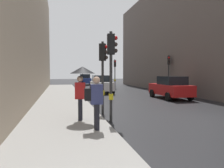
# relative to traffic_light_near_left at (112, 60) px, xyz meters

# --- Properties ---
(ground_plane) EXTENTS (120.00, 120.00, 0.00)m
(ground_plane) POSITION_rel_traffic_light_near_left_xyz_m (4.21, -0.42, -2.58)
(ground_plane) COLOR black
(sidewalk_kerb) EXTENTS (3.29, 40.00, 0.16)m
(sidewalk_kerb) POSITION_rel_traffic_light_near_left_xyz_m (-1.97, 5.58, -2.50)
(sidewalk_kerb) COLOR gray
(sidewalk_kerb) RESTS_ON ground
(building_facade_right) EXTENTS (12.00, 34.28, 12.10)m
(building_facade_right) POSITION_rel_traffic_light_near_left_xyz_m (14.74, 11.19, 3.47)
(building_facade_right) COLOR #5B514C
(building_facade_right) RESTS_ON ground
(traffic_light_near_left) EXTENTS (0.44, 0.27, 3.74)m
(traffic_light_near_left) POSITION_rel_traffic_light_near_left_xyz_m (0.00, 0.00, 0.00)
(traffic_light_near_left) COLOR #2D2D2D
(traffic_light_near_left) RESTS_ON ground
(traffic_light_mid_street) EXTENTS (0.33, 0.45, 3.78)m
(traffic_light_mid_street) POSITION_rel_traffic_light_near_left_xyz_m (8.43, 11.09, 0.02)
(traffic_light_mid_street) COLOR #2D2D2D
(traffic_light_mid_street) RESTS_ON ground
(traffic_light_near_right) EXTENTS (0.45, 0.36, 3.58)m
(traffic_light_near_right) POSITION_rel_traffic_light_near_left_xyz_m (-0.00, 1.82, -0.11)
(traffic_light_near_right) COLOR #2D2D2D
(traffic_light_near_right) RESTS_ON ground
(traffic_light_far_median) EXTENTS (0.25, 0.43, 3.70)m
(traffic_light_far_median) POSITION_rel_traffic_light_near_left_xyz_m (4.70, 18.11, -0.03)
(traffic_light_far_median) COLOR #2D2D2D
(traffic_light_far_median) RESTS_ON ground
(car_blue_van) EXTENTS (2.25, 4.31, 1.76)m
(car_blue_van) POSITION_rel_traffic_light_near_left_xyz_m (1.89, 27.14, -1.70)
(car_blue_van) COLOR navy
(car_blue_van) RESTS_ON ground
(car_red_sedan) EXTENTS (2.06, 4.22, 1.76)m
(car_red_sedan) POSITION_rel_traffic_light_near_left_xyz_m (6.31, 6.69, -1.70)
(car_red_sedan) COLOR red
(car_red_sedan) RESTS_ON ground
(car_white_compact) EXTENTS (2.09, 4.24, 1.76)m
(car_white_compact) POSITION_rel_traffic_light_near_left_xyz_m (1.95, 12.76, -1.70)
(car_white_compact) COLOR silver
(car_white_compact) RESTS_ON ground
(pedestrian_with_umbrella) EXTENTS (1.00, 1.00, 2.14)m
(pedestrian_with_umbrella) POSITION_rel_traffic_light_near_left_xyz_m (-1.24, -0.11, -0.74)
(pedestrian_with_umbrella) COLOR black
(pedestrian_with_umbrella) RESTS_ON sidewalk_kerb
(pedestrian_with_grey_backpack) EXTENTS (0.61, 0.36, 1.77)m
(pedestrian_with_grey_backpack) POSITION_rel_traffic_light_near_left_xyz_m (-0.94, -1.67, -1.42)
(pedestrian_with_grey_backpack) COLOR black
(pedestrian_with_grey_backpack) RESTS_ON sidewalk_kerb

